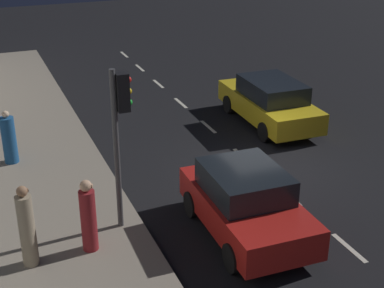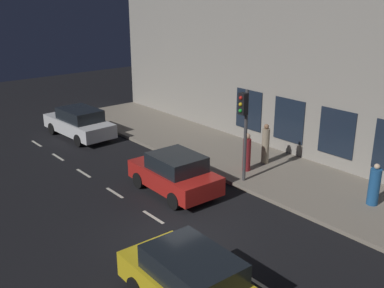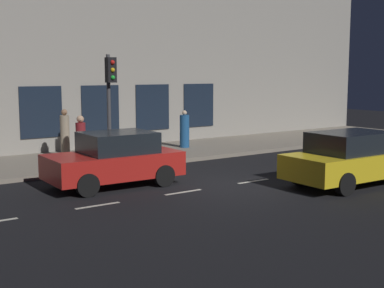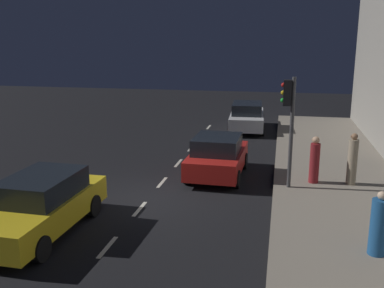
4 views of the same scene
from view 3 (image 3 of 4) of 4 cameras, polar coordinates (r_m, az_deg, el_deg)
The scene contains 10 objects.
ground_plane at distance 15.86m, azimuth 3.85°, elevation -4.41°, with size 60.00×60.00×0.00m, color black.
sidewalk at distance 20.98m, azimuth -6.99°, elevation -1.27°, with size 4.50×32.00×0.15m.
building_facade at distance 23.02m, azimuth -10.21°, elevation 9.31°, with size 0.65×32.00×8.07m.
lane_centre_line at distance 16.50m, azimuth 6.55°, elevation -3.96°, with size 0.12×27.20×0.01m.
traffic_light at distance 18.36m, azimuth -8.73°, elevation 5.92°, with size 0.48×0.32×3.76m.
parked_car_0 at distance 16.51m, azimuth 16.87°, elevation -1.46°, with size 2.02×4.57×1.58m.
parked_car_1 at distance 15.78m, azimuth -8.26°, elevation -1.62°, with size 2.06×3.89×1.58m.
pedestrian_0 at distance 19.11m, azimuth -11.77°, elevation 0.34°, with size 0.45×0.45×1.67m.
pedestrian_1 at distance 20.23m, azimuth -13.39°, elevation 0.90°, with size 0.36×0.36×1.82m.
pedestrian_2 at distance 22.61m, azimuth -0.80°, elevation 1.44°, with size 0.55×0.55×1.57m.
Camera 3 is at (-12.01, 9.82, 3.31)m, focal length 50.02 mm.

